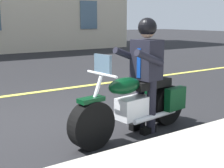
% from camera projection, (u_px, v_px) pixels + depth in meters
% --- Properties ---
extents(ground_plane, '(80.00, 80.00, 0.00)m').
position_uv_depth(ground_plane, '(40.00, 120.00, 5.28)').
color(ground_plane, black).
extents(lane_center_stripe, '(60.00, 0.16, 0.01)m').
position_uv_depth(lane_center_stripe, '(9.00, 96.00, 6.92)').
color(lane_center_stripe, '#E5DB4C').
rests_on(lane_center_stripe, ground_plane).
extents(motorcycle_main, '(2.22, 0.78, 1.26)m').
position_uv_depth(motorcycle_main, '(136.00, 105.00, 4.55)').
color(motorcycle_main, black).
rests_on(motorcycle_main, ground_plane).
extents(rider_main, '(0.67, 0.61, 1.74)m').
position_uv_depth(rider_main, '(146.00, 65.00, 4.56)').
color(rider_main, black).
rests_on(rider_main, ground_plane).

